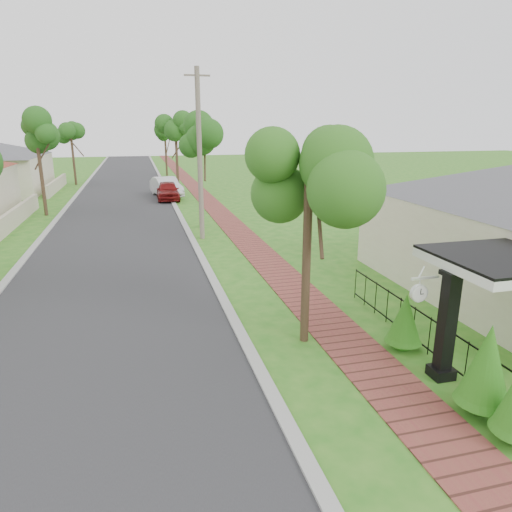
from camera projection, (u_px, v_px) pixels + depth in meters
name	position (u px, v px, depth m)	size (l,w,h in m)	color
ground	(234.00, 381.00, 10.14)	(160.00, 160.00, 0.00)	#29701A
road	(120.00, 218.00, 28.03)	(7.00, 120.00, 0.02)	#28282B
kerb_right	(179.00, 215.00, 28.91)	(0.30, 120.00, 0.10)	#9E9E99
kerb_left	(56.00, 221.00, 27.15)	(0.30, 120.00, 0.10)	#9E9E99
sidewalk	(220.00, 213.00, 29.53)	(1.50, 120.00, 0.03)	brown
porch_post	(446.00, 332.00, 10.00)	(0.48, 0.48, 2.52)	black
picket_fence	(430.00, 335.00, 11.17)	(0.03, 8.02, 1.00)	black
street_trees	(119.00, 139.00, 33.18)	(10.70, 37.65, 5.89)	#382619
hedge_row	(470.00, 364.00, 9.16)	(0.92, 4.50, 1.94)	#1C6013
parked_car_red	(168.00, 191.00, 34.58)	(1.64, 4.09, 1.39)	maroon
parked_car_white	(166.00, 187.00, 36.14)	(1.61, 4.61, 1.52)	silver
near_tree	(309.00, 181.00, 10.91)	(2.05, 2.05, 5.27)	#382619
utility_pole	(200.00, 155.00, 21.79)	(1.20, 0.24, 8.07)	slate
station_clock	(419.00, 292.00, 10.02)	(0.67, 0.13, 0.57)	white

